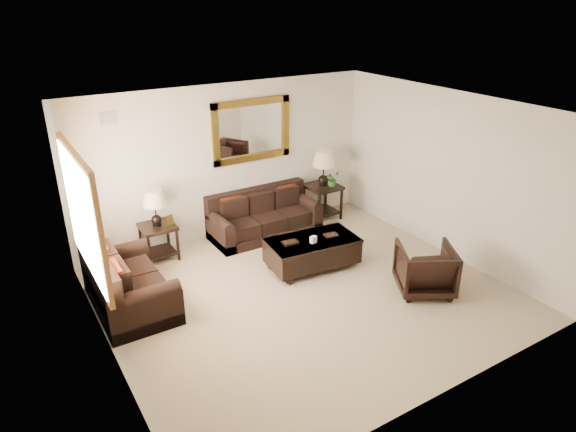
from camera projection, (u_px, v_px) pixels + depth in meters
room at (306, 209)px, 7.00m from camera, size 5.51×5.01×2.71m
window at (84, 215)px, 6.32m from camera, size 0.07×1.96×1.66m
mirror at (252, 130)px, 8.95m from camera, size 1.50×0.06×1.10m
air_vent at (108, 118)px, 7.61m from camera, size 0.25×0.02×0.18m
sofa at (263, 219)px, 9.30m from camera, size 1.97×0.85×0.81m
loveseat at (126, 287)px, 7.08m from camera, size 0.96×1.62×0.91m
end_table_left at (156, 215)px, 8.23m from camera, size 0.55×0.55×1.21m
end_table_right at (323, 175)px, 9.75m from camera, size 0.61×0.61×1.34m
coffee_table at (312, 250)px, 8.17m from camera, size 1.50×0.91×0.61m
armchair at (425, 267)px, 7.46m from camera, size 1.03×1.01×0.80m
potted_plant at (332, 180)px, 9.76m from camera, size 0.31×0.34×0.23m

